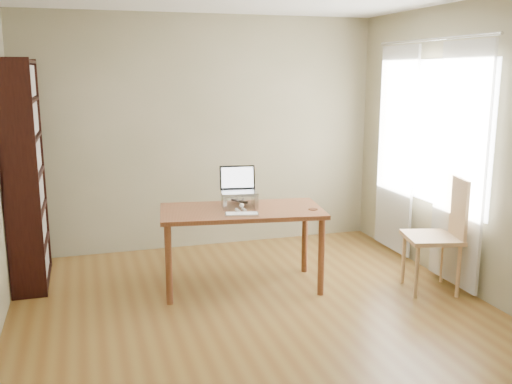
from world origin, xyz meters
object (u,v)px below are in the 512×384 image
object	(u,v)px
desk	(242,219)
laptop	(238,186)
cat	(235,201)
chair	(440,229)
keyboard	(242,214)
bookshelf	(25,174)

from	to	relation	value
desk	laptop	bearing A→B (deg)	98.03
desk	cat	world-z (taller)	cat
laptop	chair	bearing A→B (deg)	-14.69
keyboard	cat	bearing A→B (deg)	99.64
keyboard	chair	distance (m)	1.83
desk	keyboard	xyz separation A→B (m)	(-0.06, -0.22, 0.10)
bookshelf	chair	distance (m)	3.85
laptop	chair	world-z (taller)	laptop
chair	keyboard	bearing A→B (deg)	-177.49
desk	cat	bearing A→B (deg)	116.36
desk	laptop	world-z (taller)	laptop
keyboard	cat	size ratio (longest dim) A/B	0.68
desk	chair	distance (m)	1.82
bookshelf	laptop	size ratio (longest dim) A/B	5.81
bookshelf	keyboard	bearing A→B (deg)	-26.99
desk	laptop	xyz separation A→B (m)	(-0.00, 0.14, 0.28)
bookshelf	desk	distance (m)	2.05
bookshelf	desk	size ratio (longest dim) A/B	1.35
desk	laptop	size ratio (longest dim) A/B	4.31
desk	keyboard	world-z (taller)	keyboard
keyboard	cat	world-z (taller)	cat
laptop	chair	size ratio (longest dim) A/B	0.34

